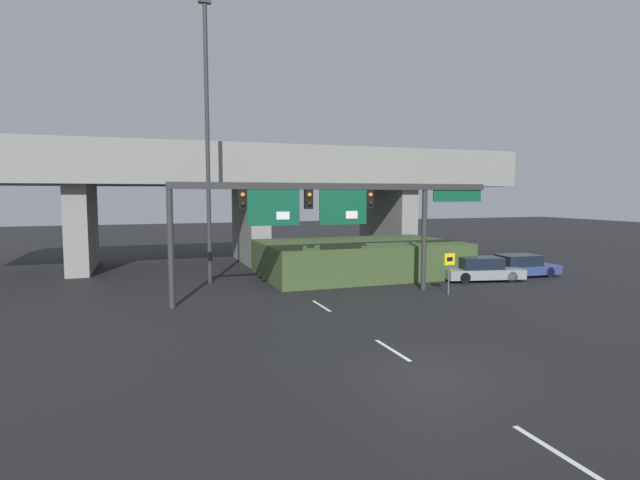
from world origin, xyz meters
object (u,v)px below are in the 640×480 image
at_px(signal_gantry, 330,205).
at_px(parked_sedan_near_right, 482,270).
at_px(highway_light_pole_near, 207,138).
at_px(speed_limit_sign, 449,267).
at_px(parked_sedan_mid_right, 520,266).

xyz_separation_m(signal_gantry, parked_sedan_near_right, (10.23, 1.38, -3.98)).
height_order(signal_gantry, highway_light_pole_near, highway_light_pole_near).
distance_m(signal_gantry, parked_sedan_near_right, 11.06).
bearing_deg(parked_sedan_near_right, signal_gantry, -159.93).
xyz_separation_m(speed_limit_sign, parked_sedan_near_right, (4.36, 3.06, -0.79)).
relative_size(signal_gantry, speed_limit_sign, 7.61).
bearing_deg(speed_limit_sign, parked_sedan_mid_right, 25.08).
height_order(parked_sedan_near_right, parked_sedan_mid_right, parked_sedan_near_right).
relative_size(highway_light_pole_near, parked_sedan_mid_right, 3.32).
height_order(signal_gantry, parked_sedan_mid_right, signal_gantry).
bearing_deg(highway_light_pole_near, parked_sedan_mid_right, -12.49).
bearing_deg(signal_gantry, parked_sedan_near_right, 7.69).
height_order(speed_limit_sign, highway_light_pole_near, highway_light_pole_near).
xyz_separation_m(highway_light_pole_near, parked_sedan_mid_right, (18.67, -4.14, -7.72)).
relative_size(signal_gantry, highway_light_pole_near, 1.05).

